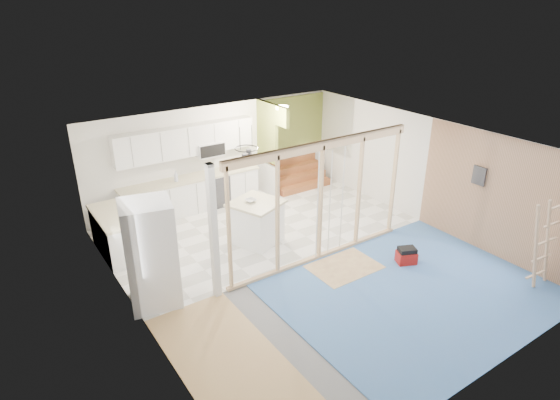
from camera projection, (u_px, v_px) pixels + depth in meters
room at (309, 206)px, 9.28m from camera, size 7.01×8.01×2.61m
floor_overlays at (308, 259)px, 9.88m from camera, size 7.00×8.00×0.03m
stud_frame at (299, 195)px, 9.04m from camera, size 4.66×0.14×2.60m
base_cabinets at (171, 205)px, 11.34m from camera, size 4.45×2.24×0.93m
upper_cabinets at (188, 142)px, 11.53m from camera, size 3.60×0.41×0.85m
green_partition at (288, 156)px, 13.25m from camera, size 2.25×1.51×2.60m
pot_rack at (246, 151)px, 10.28m from camera, size 0.52×0.52×0.72m
sheathing_panel at (504, 200)px, 9.55m from camera, size 0.02×4.00×2.60m
electrical_panel at (479, 176)px, 9.84m from camera, size 0.04×0.30×0.40m
ceiling_light at (282, 107)px, 11.77m from camera, size 0.32×0.32×0.08m
fridge at (151, 254)px, 8.15m from camera, size 1.03×1.00×1.98m
island at (257, 222)px, 10.42m from camera, size 1.31×1.31×0.99m
bowl at (251, 201)px, 10.22m from camera, size 0.25×0.25×0.06m
soap_bottle_a at (176, 176)px, 11.45m from camera, size 0.11×0.11×0.27m
soap_bottle_b at (247, 163)px, 12.50m from camera, size 0.09×0.09×0.19m
toolbox at (406, 256)px, 9.69m from camera, size 0.47×0.42×0.37m
ladder at (543, 244)px, 8.65m from camera, size 0.95×0.16×1.78m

